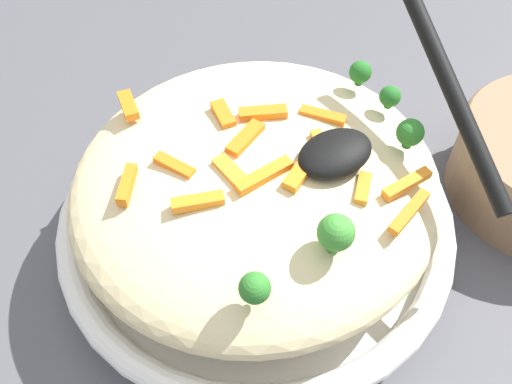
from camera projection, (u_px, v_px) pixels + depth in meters
ground_plane at (256, 241)px, 0.48m from camera, size 2.40×2.40×0.00m
serving_bowl at (256, 224)px, 0.46m from camera, size 0.31×0.31×0.05m
pasta_mound at (256, 184)px, 0.42m from camera, size 0.28×0.27×0.07m
carrot_piece_0 at (198, 202)px, 0.37m from camera, size 0.04×0.02×0.01m
carrot_piece_1 at (299, 173)px, 0.38m from camera, size 0.03×0.02×0.01m
carrot_piece_2 at (127, 184)px, 0.38m from camera, size 0.03×0.03×0.01m
carrot_piece_3 at (175, 166)px, 0.39m from camera, size 0.02×0.03×0.01m
carrot_piece_4 at (225, 114)px, 0.42m from camera, size 0.02×0.03×0.01m
carrot_piece_5 at (264, 175)px, 0.38m from camera, size 0.04×0.01×0.01m
carrot_piece_6 at (263, 113)px, 0.41m from camera, size 0.04×0.02×0.01m
carrot_piece_7 at (128, 105)px, 0.43m from camera, size 0.02×0.03×0.01m
carrot_piece_8 at (244, 139)px, 0.40m from camera, size 0.04×0.02×0.01m
carrot_piece_9 at (363, 188)px, 0.38m from camera, size 0.02×0.02×0.01m
carrot_piece_10 at (409, 212)px, 0.37m from camera, size 0.04×0.02×0.01m
carrot_piece_11 at (322, 147)px, 0.40m from camera, size 0.02×0.03×0.01m
carrot_piece_12 at (323, 116)px, 0.42m from camera, size 0.03×0.03×0.01m
carrot_piece_13 at (232, 174)px, 0.38m from camera, size 0.01×0.03×0.01m
carrot_piece_14 at (407, 183)px, 0.38m from camera, size 0.04×0.01×0.01m
broccoli_floret_0 at (255, 288)px, 0.32m from camera, size 0.02×0.02×0.02m
broccoli_floret_1 at (360, 72)px, 0.44m from camera, size 0.02×0.02×0.02m
broccoli_floret_2 at (410, 133)px, 0.40m from camera, size 0.02×0.02×0.02m
broccoli_floret_3 at (390, 97)px, 0.42m from camera, size 0.02×0.02×0.02m
broccoli_floret_4 at (336, 233)px, 0.34m from camera, size 0.02×0.02×0.03m
serving_spoon at (380, 130)px, 0.38m from camera, size 0.13×0.16×0.08m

